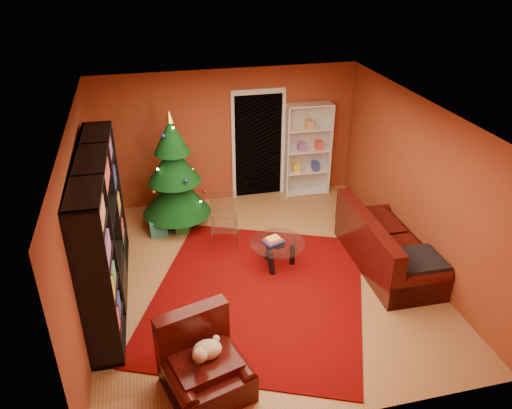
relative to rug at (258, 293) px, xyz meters
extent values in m
cube|color=#986638|center=(0.16, 0.44, -0.04)|extent=(5.00, 5.50, 0.05)
cube|color=silver|center=(0.16, 0.44, 2.61)|extent=(5.00, 5.50, 0.05)
cube|color=#953D1F|center=(0.16, 3.21, 1.29)|extent=(5.00, 0.05, 2.60)
cube|color=#953D1F|center=(-2.36, 0.44, 1.29)|extent=(0.05, 5.50, 2.60)
cube|color=#953D1F|center=(2.69, 0.44, 1.29)|extent=(0.05, 5.50, 2.60)
cube|color=#640504|center=(0.00, 0.00, 0.00)|extent=(4.14, 4.41, 0.02)
cube|color=#277C74|center=(-1.33, 2.07, 0.14)|extent=(0.31, 0.31, 0.30)
cube|color=#246F27|center=(-0.90, 2.06, 0.11)|extent=(0.28, 0.28, 0.24)
cube|color=maroon|center=(-1.04, 3.03, 0.10)|extent=(0.23, 0.23, 0.22)
camera|label=1|loc=(-1.40, -5.73, 4.67)|focal=35.00mm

